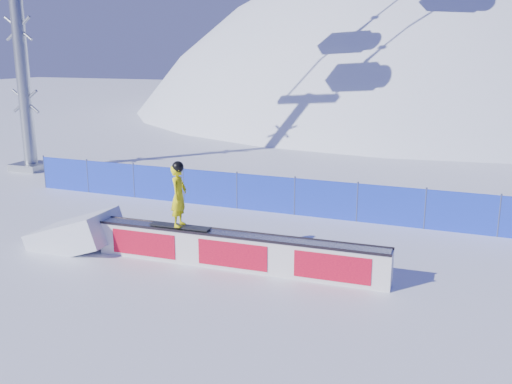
% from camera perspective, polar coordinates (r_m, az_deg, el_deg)
% --- Properties ---
extents(ground, '(160.00, 160.00, 0.00)m').
position_cam_1_polar(ground, '(13.92, 2.01, -7.51)').
color(ground, white).
rests_on(ground, ground).
extents(snow_hill, '(64.00, 64.00, 64.00)m').
position_cam_1_polar(snow_hill, '(59.08, 16.06, -9.67)').
color(snow_hill, white).
rests_on(snow_hill, ground).
extents(safety_fence, '(22.05, 0.05, 1.30)m').
position_cam_1_polar(safety_fence, '(17.84, 6.95, -0.74)').
color(safety_fence, blue).
rests_on(safety_fence, ground).
extents(rail_box, '(7.35, 0.79, 0.88)m').
position_cam_1_polar(rail_box, '(13.71, -2.02, -5.92)').
color(rail_box, white).
rests_on(rail_box, ground).
extents(snow_ramp, '(2.38, 1.54, 1.45)m').
position_cam_1_polar(snow_ramp, '(16.04, -17.49, -5.24)').
color(snow_ramp, white).
rests_on(snow_ramp, ground).
extents(snowboarder, '(1.59, 0.60, 1.65)m').
position_cam_1_polar(snowboarder, '(13.94, -7.73, -0.30)').
color(snowboarder, black).
rests_on(snowboarder, rail_box).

